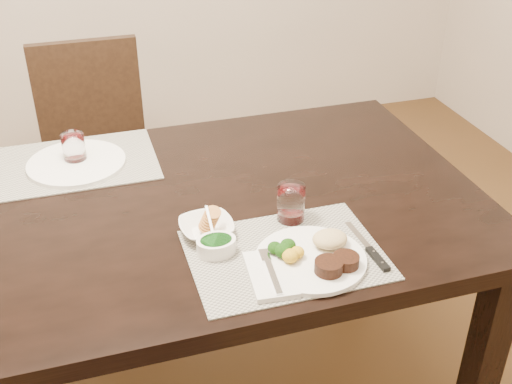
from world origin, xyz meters
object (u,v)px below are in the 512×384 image
object	(u,v)px
chair_far	(96,145)
cracker_bowl	(206,227)
wine_glass_near	(291,204)
steak_knife	(373,253)
far_plate	(77,163)
dinner_plate	(316,256)

from	to	relation	value
chair_far	cracker_bowl	bearing A→B (deg)	-79.11
cracker_bowl	wine_glass_near	size ratio (longest dim) A/B	1.41
steak_knife	far_plate	world-z (taller)	far_plate
chair_far	cracker_bowl	world-z (taller)	chair_far
far_plate	wine_glass_near	bearing A→B (deg)	-41.91
steak_knife	wine_glass_near	xyz separation A→B (m)	(-0.14, 0.20, 0.04)
dinner_plate	steak_knife	distance (m)	0.14
wine_glass_near	chair_far	bearing A→B (deg)	111.74
chair_far	cracker_bowl	distance (m)	1.14
chair_far	wine_glass_near	distance (m)	1.21
dinner_plate	far_plate	world-z (taller)	dinner_plate
chair_far	cracker_bowl	xyz separation A→B (m)	(0.21, -1.09, 0.27)
wine_glass_near	far_plate	xyz separation A→B (m)	(-0.51, 0.46, -0.04)
dinner_plate	cracker_bowl	bearing A→B (deg)	158.43
chair_far	cracker_bowl	size ratio (longest dim) A/B	6.43
steak_knife	cracker_bowl	bearing A→B (deg)	147.69
chair_far	steak_knife	xyz separation A→B (m)	(0.57, -1.29, 0.26)
wine_glass_near	dinner_plate	bearing A→B (deg)	-91.01
chair_far	wine_glass_near	world-z (taller)	chair_far
chair_far	wine_glass_near	xyz separation A→B (m)	(0.43, -1.09, 0.29)
chair_far	steak_knife	distance (m)	1.43
chair_far	far_plate	world-z (taller)	chair_far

